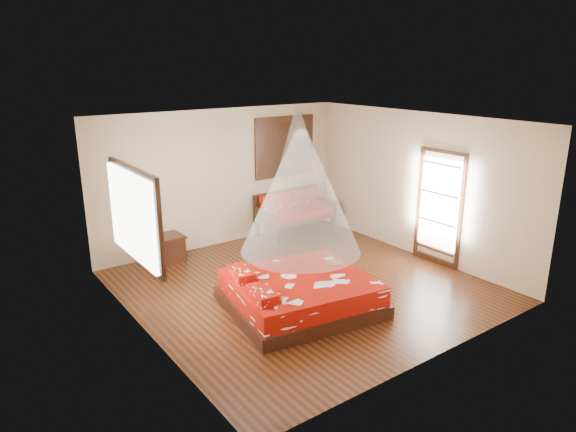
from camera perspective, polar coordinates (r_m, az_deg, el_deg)
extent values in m
cube|color=black|center=(8.87, 1.69, -7.83)|extent=(5.50, 5.50, 0.02)
cube|color=white|center=(8.12, 1.86, 10.59)|extent=(5.50, 5.50, 0.02)
cube|color=beige|center=(7.12, -16.13, -2.63)|extent=(0.02, 5.50, 2.80)
cube|color=beige|center=(10.26, 14.10, 3.40)|extent=(0.02, 5.50, 2.80)
cube|color=beige|center=(10.64, -7.36, 4.24)|extent=(5.50, 0.02, 2.80)
cube|color=beige|center=(6.54, 16.75, -4.43)|extent=(5.50, 0.02, 2.80)
cube|color=black|center=(8.10, 1.35, -9.50)|extent=(2.43, 2.26, 0.20)
cube|color=#9E0E05|center=(7.99, 1.36, -7.89)|extent=(2.31, 2.14, 0.30)
cube|color=#9E0E05|center=(7.24, -2.76, -8.69)|extent=(0.39, 0.60, 0.14)
cube|color=#9E0E05|center=(7.93, -5.19, -6.39)|extent=(0.39, 0.60, 0.14)
cube|color=black|center=(10.69, -1.56, -2.20)|extent=(0.08, 0.08, 0.42)
cube|color=black|center=(11.63, 5.04, -0.67)|extent=(0.08, 0.08, 0.42)
cube|color=black|center=(11.20, -3.45, -1.32)|extent=(0.08, 0.08, 0.42)
cube|color=black|center=(12.11, 3.02, 0.08)|extent=(0.08, 0.08, 0.42)
cube|color=black|center=(11.34, 0.88, -0.17)|extent=(1.74, 0.77, 0.08)
cube|color=#980509|center=(11.30, 0.88, 0.36)|extent=(1.68, 0.71, 0.14)
cube|color=black|center=(11.52, -0.15, 1.62)|extent=(1.74, 0.06, 0.55)
cube|color=black|center=(10.83, -2.64, -0.11)|extent=(0.06, 0.77, 0.30)
cube|color=black|center=(11.79, 4.11, 1.26)|extent=(0.06, 0.77, 0.30)
cube|color=#9E0E05|center=(11.09, -2.22, 1.39)|extent=(0.37, 0.19, 0.38)
cube|color=#9E0E05|center=(11.30, -0.59, 1.70)|extent=(0.37, 0.19, 0.38)
cube|color=#9E0E05|center=(11.52, 0.98, 1.99)|extent=(0.37, 0.19, 0.38)
cube|color=#9E0E05|center=(11.75, 2.49, 2.27)|extent=(0.37, 0.19, 0.38)
cube|color=black|center=(10.10, -13.62, -3.74)|extent=(0.71, 0.52, 0.46)
cube|color=black|center=(10.01, -13.72, -2.39)|extent=(0.75, 0.56, 0.05)
cube|color=black|center=(11.32, -0.37, 7.71)|extent=(1.52, 0.06, 1.32)
cube|color=black|center=(11.32, -0.34, 7.71)|extent=(1.35, 0.04, 1.10)
cube|color=black|center=(7.22, -16.58, 0.11)|extent=(0.08, 1.74, 1.34)
cube|color=silver|center=(7.23, -16.28, 0.17)|extent=(0.04, 1.54, 1.10)
cube|color=black|center=(9.95, 16.43, 0.73)|extent=(0.08, 1.02, 2.16)
cube|color=white|center=(9.91, 16.41, 1.26)|extent=(0.03, 0.82, 1.70)
cylinder|color=brown|center=(8.49, 5.10, -5.21)|extent=(0.26, 0.26, 0.03)
cone|color=white|center=(7.49, 1.44, 2.59)|extent=(1.80, 1.80, 1.80)
cone|color=white|center=(10.93, 1.07, 7.92)|extent=(0.97, 0.97, 1.50)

